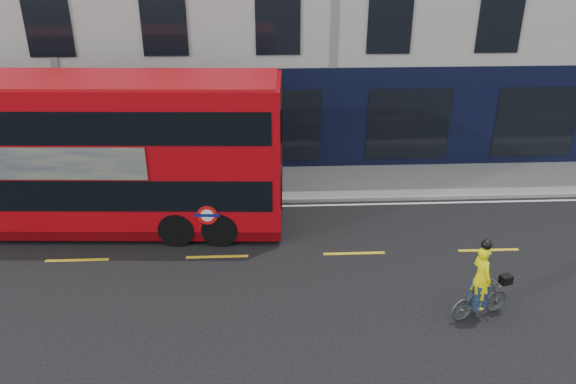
{
  "coord_description": "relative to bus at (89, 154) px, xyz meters",
  "views": [
    {
      "loc": [
        -2.59,
        -12.5,
        8.57
      ],
      "look_at": [
        -1.9,
        2.39,
        1.61
      ],
      "focal_mm": 35.0,
      "sensor_mm": 36.0,
      "label": 1
    }
  ],
  "objects": [
    {
      "name": "pavement",
      "position": [
        7.89,
        2.88,
        -2.38
      ],
      "size": [
        60.0,
        3.0,
        0.12
      ],
      "primitive_type": "cube",
      "color": "gray",
      "rests_on": "ground"
    },
    {
      "name": "ground",
      "position": [
        7.89,
        -3.62,
        -2.44
      ],
      "size": [
        120.0,
        120.0,
        0.0
      ],
      "primitive_type": "plane",
      "color": "black",
      "rests_on": "ground"
    },
    {
      "name": "cyclist",
      "position": [
        10.44,
        -5.18,
        -1.72
      ],
      "size": [
        1.68,
        0.95,
        2.16
      ],
      "rotation": [
        0.0,
        0.0,
        0.32
      ],
      "color": "#4C4F51",
      "rests_on": "ground"
    },
    {
      "name": "kerb",
      "position": [
        7.89,
        1.38,
        -2.38
      ],
      "size": [
        60.0,
        0.12,
        0.13
      ],
      "primitive_type": "cube",
      "color": "gray",
      "rests_on": "ground"
    },
    {
      "name": "bus",
      "position": [
        0.0,
        0.0,
        0.0
      ],
      "size": [
        11.95,
        3.3,
        4.77
      ],
      "rotation": [
        0.0,
        0.0,
        -0.05
      ],
      "color": "#AD060E",
      "rests_on": "ground"
    },
    {
      "name": "road_edge_line",
      "position": [
        7.89,
        1.08,
        -2.44
      ],
      "size": [
        58.0,
        0.1,
        0.01
      ],
      "primitive_type": "cube",
      "color": "silver",
      "rests_on": "ground"
    },
    {
      "name": "lane_dashes",
      "position": [
        7.89,
        -2.12,
        -2.44
      ],
      "size": [
        58.0,
        0.12,
        0.01
      ],
      "primitive_type": null,
      "color": "gold",
      "rests_on": "ground"
    }
  ]
}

